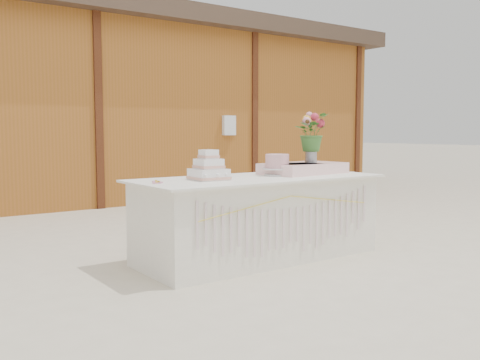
# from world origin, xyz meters

# --- Properties ---
(ground) EXTENTS (80.00, 80.00, 0.00)m
(ground) POSITION_xyz_m (0.00, 0.00, 0.00)
(ground) COLOR beige
(ground) RESTS_ON ground
(barn) EXTENTS (12.60, 4.60, 3.30)m
(barn) POSITION_xyz_m (-0.01, 5.99, 1.68)
(barn) COLOR brown
(barn) RESTS_ON ground
(cake_table) EXTENTS (2.40, 1.00, 0.77)m
(cake_table) POSITION_xyz_m (0.00, -0.00, 0.39)
(cake_table) COLOR white
(cake_table) RESTS_ON ground
(wedding_cake) EXTENTS (0.31, 0.31, 0.27)m
(wedding_cake) POSITION_xyz_m (-0.53, 0.03, 0.86)
(wedding_cake) COLOR white
(wedding_cake) RESTS_ON cake_table
(pink_cake_stand) EXTENTS (0.29, 0.29, 0.21)m
(pink_cake_stand) POSITION_xyz_m (0.24, 0.02, 0.89)
(pink_cake_stand) COLOR silver
(pink_cake_stand) RESTS_ON cake_table
(satin_runner) EXTENTS (0.90, 0.58, 0.11)m
(satin_runner) POSITION_xyz_m (0.61, 0.06, 0.82)
(satin_runner) COLOR #FFCDCD
(satin_runner) RESTS_ON cake_table
(flower_vase) EXTENTS (0.12, 0.12, 0.16)m
(flower_vase) POSITION_xyz_m (0.70, 0.04, 0.96)
(flower_vase) COLOR #A5A6AA
(flower_vase) RESTS_ON satin_runner
(bouquet) EXTENTS (0.44, 0.42, 0.39)m
(bouquet) POSITION_xyz_m (0.70, 0.04, 1.23)
(bouquet) COLOR #396C2B
(bouquet) RESTS_ON flower_vase
(loose_flowers) EXTENTS (0.28, 0.39, 0.02)m
(loose_flowers) POSITION_xyz_m (-0.99, 0.09, 0.78)
(loose_flowers) COLOR pink
(loose_flowers) RESTS_ON cake_table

